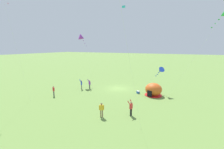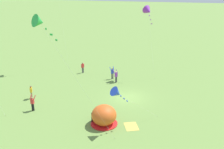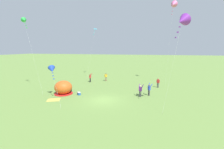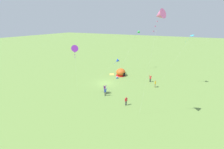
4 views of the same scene
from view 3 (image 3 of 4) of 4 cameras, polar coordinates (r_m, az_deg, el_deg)
ground_plane at (r=20.90m, az=-3.18°, el=-9.74°), size 300.00×300.00×0.00m
popup_tent at (r=24.58m, az=-18.04°, el=-4.78°), size 2.81×2.81×2.10m
picnic_blanket at (r=22.48m, az=-21.37°, el=-8.99°), size 2.07×1.86×0.01m
cooler_box at (r=23.60m, az=-12.51°, el=-7.08°), size 0.64×0.62×0.44m
person_flying_kite at (r=31.74m, az=-8.31°, el=-1.13°), size 0.53×0.67×1.89m
person_arms_raised at (r=23.18m, az=13.98°, el=-5.45°), size 0.69×0.71×1.89m
person_watching_sky at (r=28.36m, az=17.13°, el=-2.86°), size 0.52×0.40×1.72m
person_strolling at (r=32.50m, az=-2.36°, el=-0.83°), size 0.56×0.36×1.72m
person_with_toddler at (r=22.37m, az=10.75°, el=-5.89°), size 0.72×0.66×1.89m
kite_purple at (r=18.27m, az=25.20°, el=18.02°), size 2.56×2.59×10.67m
kite_pink at (r=33.90m, az=22.39°, el=23.48°), size 1.71×2.81×16.15m
kite_blue at (r=23.17m, az=-21.92°, el=1.71°), size 4.45×4.60×4.68m
kite_cyan at (r=38.96m, az=-6.58°, el=16.14°), size 1.01×5.99×12.12m
kite_green at (r=30.59m, az=-30.48°, el=17.39°), size 6.18×4.25×12.22m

